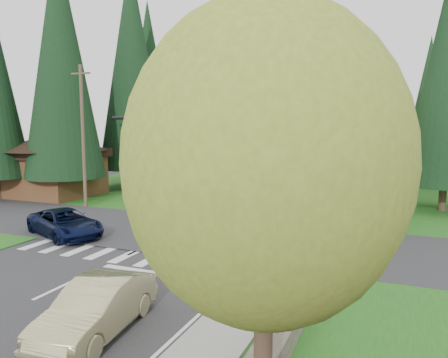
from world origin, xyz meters
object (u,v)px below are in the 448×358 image
Objects in this scene: sedan_champagne at (97,308)px; parked_car_b at (327,187)px; parked_car_e at (342,165)px; parked_car_a at (306,192)px; parked_car_c at (325,176)px; parked_car_d at (339,169)px; suv_navy at (65,223)px.

sedan_champagne is 27.59m from parked_car_b.
parked_car_e reaches higher than parked_car_b.
parked_car_a is 12.33m from parked_car_c.
suv_navy is at bearing -111.71° from parked_car_d.
parked_car_a is at bearing -87.15° from parked_car_c.
suv_navy reaches higher than parked_car_d.
suv_navy reaches higher than parked_car_c.
parked_car_c is 1.14× the size of parked_car_d.
sedan_champagne is 35.14m from parked_car_c.
sedan_champagne is at bearing -109.85° from suv_navy.
parked_car_e reaches higher than parked_car_d.
suv_navy is at bearing 129.85° from sedan_champagne.
parked_car_a reaches higher than parked_car_b.
parked_car_e is (0.71, 47.69, -0.07)m from sedan_champagne.
suv_navy is at bearing -111.83° from parked_car_b.
parked_car_d is at bearing 8.90° from suv_navy.
parked_car_d is (9.43, 35.25, -0.07)m from suv_navy.
parked_car_a is 4.77m from parked_car_b.
parked_car_e is (-0.15, 4.23, 0.04)m from parked_car_d.
suv_navy is 1.19× the size of parked_car_c.
suv_navy is 22.03m from parked_car_b.
parked_car_a is 1.25× the size of parked_car_d.
parked_car_c is 8.33m from parked_car_d.
parked_car_a is 1.01× the size of parked_car_e.
parked_car_e is at bearing 10.65° from suv_navy.
parked_car_c reaches higher than parked_car_e.
parked_car_e is at bearing 89.79° from parked_car_a.
parked_car_a is at bearing -95.89° from parked_car_d.
sedan_champagne reaches higher than parked_car_b.
parked_car_c is at bearing 107.36° from parked_car_b.
parked_car_d is at bearing 101.18° from parked_car_b.
sedan_champagne is 11.87m from suv_navy.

